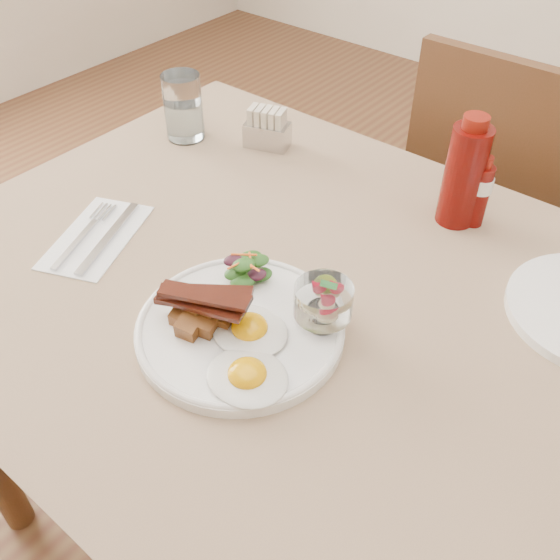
{
  "coord_description": "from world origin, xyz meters",
  "views": [
    {
      "loc": [
        0.32,
        -0.54,
        1.37
      ],
      "look_at": [
        -0.07,
        -0.06,
        0.82
      ],
      "focal_mm": 40.0,
      "sensor_mm": 36.0,
      "label": 1
    }
  ],
  "objects_px": {
    "ketchup_bottle": "(464,174)",
    "sugar_caddy": "(267,130)",
    "chair_far": "(506,224)",
    "main_plate": "(240,329)",
    "table": "(341,356)",
    "fruit_cup": "(323,301)",
    "hot_sauce_bottle": "(480,192)",
    "water_glass": "(184,111)"
  },
  "relations": [
    {
      "from": "sugar_caddy",
      "to": "water_glass",
      "type": "relative_size",
      "value": 0.75
    },
    {
      "from": "table",
      "to": "fruit_cup",
      "type": "xyz_separation_m",
      "value": [
        -0.0,
        -0.05,
        0.15
      ]
    },
    {
      "from": "chair_far",
      "to": "ketchup_bottle",
      "type": "xyz_separation_m",
      "value": [
        0.01,
        -0.37,
        0.31
      ]
    },
    {
      "from": "table",
      "to": "main_plate",
      "type": "xyz_separation_m",
      "value": [
        -0.09,
        -0.12,
        0.1
      ]
    },
    {
      "from": "sugar_caddy",
      "to": "table",
      "type": "bearing_deg",
      "value": -56.34
    },
    {
      "from": "table",
      "to": "fruit_cup",
      "type": "height_order",
      "value": "fruit_cup"
    },
    {
      "from": "hot_sauce_bottle",
      "to": "sugar_caddy",
      "type": "relative_size",
      "value": 1.3
    },
    {
      "from": "ketchup_bottle",
      "to": "hot_sauce_bottle",
      "type": "bearing_deg",
      "value": 20.58
    },
    {
      "from": "table",
      "to": "water_glass",
      "type": "distance_m",
      "value": 0.59
    },
    {
      "from": "ketchup_bottle",
      "to": "sugar_caddy",
      "type": "bearing_deg",
      "value": -178.57
    },
    {
      "from": "hot_sauce_bottle",
      "to": "water_glass",
      "type": "distance_m",
      "value": 0.58
    },
    {
      "from": "table",
      "to": "main_plate",
      "type": "distance_m",
      "value": 0.18
    },
    {
      "from": "ketchup_bottle",
      "to": "chair_far",
      "type": "bearing_deg",
      "value": 92.18
    },
    {
      "from": "table",
      "to": "water_glass",
      "type": "height_order",
      "value": "water_glass"
    },
    {
      "from": "main_plate",
      "to": "fruit_cup",
      "type": "distance_m",
      "value": 0.12
    },
    {
      "from": "chair_far",
      "to": "hot_sauce_bottle",
      "type": "xyz_separation_m",
      "value": [
        0.04,
        -0.36,
        0.29
      ]
    },
    {
      "from": "chair_far",
      "to": "main_plate",
      "type": "relative_size",
      "value": 3.32
    },
    {
      "from": "table",
      "to": "sugar_caddy",
      "type": "height_order",
      "value": "sugar_caddy"
    },
    {
      "from": "chair_far",
      "to": "ketchup_bottle",
      "type": "relative_size",
      "value": 5.0
    },
    {
      "from": "chair_far",
      "to": "ketchup_bottle",
      "type": "distance_m",
      "value": 0.48
    },
    {
      "from": "chair_far",
      "to": "water_glass",
      "type": "xyz_separation_m",
      "value": [
        -0.53,
        -0.45,
        0.28
      ]
    },
    {
      "from": "table",
      "to": "water_glass",
      "type": "xyz_separation_m",
      "value": [
        -0.53,
        0.21,
        0.14
      ]
    },
    {
      "from": "fruit_cup",
      "to": "hot_sauce_bottle",
      "type": "bearing_deg",
      "value": 82.75
    },
    {
      "from": "table",
      "to": "chair_far",
      "type": "distance_m",
      "value": 0.68
    },
    {
      "from": "fruit_cup",
      "to": "sugar_caddy",
      "type": "xyz_separation_m",
      "value": [
        -0.38,
        0.34,
        -0.03
      ]
    },
    {
      "from": "ketchup_bottle",
      "to": "sugar_caddy",
      "type": "xyz_separation_m",
      "value": [
        -0.4,
        -0.01,
        -0.05
      ]
    },
    {
      "from": "table",
      "to": "chair_far",
      "type": "bearing_deg",
      "value": 90.0
    },
    {
      "from": "table",
      "to": "fruit_cup",
      "type": "relative_size",
      "value": 17.08
    },
    {
      "from": "table",
      "to": "fruit_cup",
      "type": "distance_m",
      "value": 0.16
    },
    {
      "from": "main_plate",
      "to": "water_glass",
      "type": "bearing_deg",
      "value": 143.03
    },
    {
      "from": "main_plate",
      "to": "water_glass",
      "type": "relative_size",
      "value": 2.2
    },
    {
      "from": "chair_far",
      "to": "main_plate",
      "type": "xyz_separation_m",
      "value": [
        -0.09,
        -0.78,
        0.24
      ]
    },
    {
      "from": "hot_sauce_bottle",
      "to": "main_plate",
      "type": "bearing_deg",
      "value": -106.9
    },
    {
      "from": "hot_sauce_bottle",
      "to": "water_glass",
      "type": "bearing_deg",
      "value": -170.61
    },
    {
      "from": "chair_far",
      "to": "ketchup_bottle",
      "type": "bearing_deg",
      "value": -87.82
    },
    {
      "from": "chair_far",
      "to": "water_glass",
      "type": "height_order",
      "value": "chair_far"
    },
    {
      "from": "chair_far",
      "to": "fruit_cup",
      "type": "xyz_separation_m",
      "value": [
        -0.0,
        -0.71,
        0.29
      ]
    },
    {
      "from": "main_plate",
      "to": "hot_sauce_bottle",
      "type": "distance_m",
      "value": 0.45
    },
    {
      "from": "fruit_cup",
      "to": "water_glass",
      "type": "height_order",
      "value": "water_glass"
    },
    {
      "from": "ketchup_bottle",
      "to": "hot_sauce_bottle",
      "type": "relative_size",
      "value": 1.5
    },
    {
      "from": "chair_far",
      "to": "fruit_cup",
      "type": "bearing_deg",
      "value": -90.29
    },
    {
      "from": "main_plate",
      "to": "fruit_cup",
      "type": "height_order",
      "value": "fruit_cup"
    }
  ]
}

